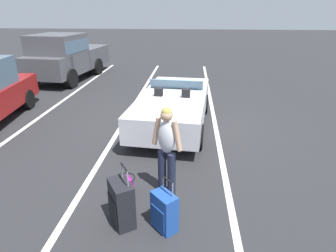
# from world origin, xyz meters

# --- Properties ---
(ground_plane) EXTENTS (80.00, 80.00, 0.00)m
(ground_plane) POSITION_xyz_m (0.00, 0.00, 0.00)
(ground_plane) COLOR #28282B
(lot_line_near) EXTENTS (18.00, 0.12, 0.01)m
(lot_line_near) POSITION_xyz_m (0.00, -1.21, 0.00)
(lot_line_near) COLOR silver
(lot_line_near) RESTS_ON ground_plane
(lot_line_mid) EXTENTS (18.00, 0.12, 0.01)m
(lot_line_mid) POSITION_xyz_m (0.00, 1.49, 0.00)
(lot_line_mid) COLOR silver
(lot_line_mid) RESTS_ON ground_plane
(lot_line_far) EXTENTS (18.00, 0.12, 0.01)m
(lot_line_far) POSITION_xyz_m (0.00, 4.19, 0.00)
(lot_line_far) COLOR silver
(lot_line_far) RESTS_ON ground_plane
(convertible_car) EXTENTS (4.28, 2.13, 1.24)m
(convertible_car) POSITION_xyz_m (0.21, -0.02, 0.59)
(convertible_car) COLOR silver
(convertible_car) RESTS_ON ground_plane
(suitcase_large_black) EXTENTS (0.56, 0.49, 1.01)m
(suitcase_large_black) POSITION_xyz_m (-4.02, 0.54, 0.37)
(suitcase_large_black) COLOR black
(suitcase_large_black) RESTS_ON ground_plane
(suitcase_medium_bright) EXTENTS (0.46, 0.45, 0.86)m
(suitcase_medium_bright) POSITION_xyz_m (-4.09, -0.13, 0.31)
(suitcase_medium_bright) COLOR #1E479E
(suitcase_medium_bright) RESTS_ON ground_plane
(duffel_bag) EXTENTS (0.68, 0.43, 0.34)m
(duffel_bag) POSITION_xyz_m (-3.27, 0.66, 0.16)
(duffel_bag) COLOR #991E8C
(duffel_bag) RESTS_ON ground_plane
(traveler_person) EXTENTS (0.35, 0.58, 1.65)m
(traveler_person) POSITION_xyz_m (-3.16, -0.09, 0.93)
(traveler_person) COLOR #1E2338
(traveler_person) RESTS_ON ground_plane
(parked_pickup_truck_far) EXTENTS (5.18, 2.49, 2.10)m
(parked_pickup_truck_far) POSITION_xyz_m (5.22, 5.33, 1.11)
(parked_pickup_truck_far) COLOR #4C4C51
(parked_pickup_truck_far) RESTS_ON ground_plane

